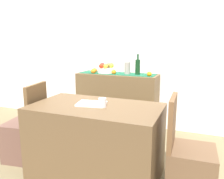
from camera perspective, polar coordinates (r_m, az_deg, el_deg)
ground_plane at (r=2.92m, az=-1.77°, el=-16.12°), size 6.40×6.40×0.02m
room_wall_rear at (r=3.69m, az=5.52°, el=11.66°), size 6.40×0.06×2.70m
sideboard_console at (r=3.62m, az=1.30°, el=-2.93°), size 1.23×0.42×0.87m
table_runner at (r=3.53m, az=1.34°, el=3.95°), size 1.16×0.32×0.01m
fruit_bowl at (r=3.60m, az=-1.46°, el=4.73°), size 0.27×0.27×0.07m
apple_front at (r=3.52m, az=-1.62°, el=5.76°), size 0.07×0.07×0.07m
apple_left at (r=3.64m, az=-2.39°, el=6.02°), size 0.08×0.08×0.08m
apple_rear at (r=3.54m, az=-2.69°, el=5.78°), size 0.07×0.07×0.07m
apple_center at (r=3.65m, az=-0.81°, el=6.00°), size 0.07×0.07×0.07m
apple_right at (r=3.58m, az=-0.15°, el=5.93°), size 0.08×0.08×0.08m
apple_upper at (r=3.59m, az=-1.42°, el=5.86°), size 0.07×0.07×0.07m
wine_bottle at (r=3.42m, az=6.34°, el=5.58°), size 0.07×0.07×0.30m
ceramic_vase at (r=3.47m, az=3.80°, el=5.25°), size 0.09×0.09×0.18m
orange_loose_mid at (r=3.30m, az=9.17°, el=3.78°), size 0.07×0.07×0.07m
orange_loose_end at (r=3.56m, az=-4.65°, el=4.50°), size 0.07×0.07×0.07m
orange_loose_near_bowl at (r=3.64m, az=-4.31°, el=4.70°), size 0.07×0.07×0.07m
orange_loose_far at (r=3.46m, az=0.45°, el=4.30°), size 0.07×0.07×0.07m
dining_table at (r=2.40m, az=-3.93°, el=-12.51°), size 1.27×0.72×0.74m
open_book at (r=2.32m, az=-5.04°, el=-3.50°), size 0.31×0.26×0.02m
coffee_cup at (r=2.22m, az=-2.38°, el=-3.23°), size 0.07×0.07×0.09m
chair_near_window at (r=2.92m, az=-20.36°, el=-10.93°), size 0.45×0.45×0.90m
chair_by_corner at (r=2.26m, az=18.37°, el=-17.84°), size 0.41×0.41×0.90m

